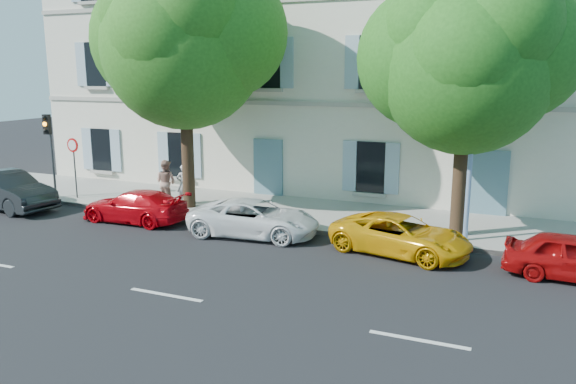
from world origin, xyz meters
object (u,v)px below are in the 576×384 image
at_px(street_lamp, 474,102).
at_px(car_white_coupe, 254,218).
at_px(car_yellow_supercar, 401,235).
at_px(pedestrian_b, 166,182).
at_px(car_red_coupe, 135,206).
at_px(tree_right, 467,68).
at_px(pedestrian_a, 184,184).
at_px(car_dark_sedan, 7,191).
at_px(traffic_light, 49,138).
at_px(road_sign, 74,155).
at_px(tree_left, 184,48).

bearing_deg(street_lamp, car_white_coupe, -166.92).
bearing_deg(car_yellow_supercar, pedestrian_b, 89.55).
xyz_separation_m(car_red_coupe, tree_right, (10.80, 2.22, 4.79)).
bearing_deg(pedestrian_a, car_dark_sedan, -16.33).
bearing_deg(car_dark_sedan, pedestrian_a, -56.74).
bearing_deg(pedestrian_b, traffic_light, 11.54).
distance_m(pedestrian_a, pedestrian_b, 0.71).
bearing_deg(pedestrian_b, road_sign, 9.48).
distance_m(car_yellow_supercar, tree_right, 5.43).
distance_m(car_red_coupe, road_sign, 4.81).
xyz_separation_m(tree_left, street_lamp, (10.27, -0.64, -1.71)).
relative_size(tree_right, pedestrian_b, 4.63).
bearing_deg(pedestrian_a, car_yellow_supercar, 123.93).
height_order(car_yellow_supercar, pedestrian_a, pedestrian_a).
bearing_deg(road_sign, street_lamp, -0.57).
distance_m(tree_left, road_sign, 6.63).
distance_m(tree_right, pedestrian_b, 11.82).
xyz_separation_m(street_lamp, pedestrian_a, (-10.68, 0.93, -3.44)).
bearing_deg(tree_right, pedestrian_b, -179.98).
height_order(traffic_light, street_lamp, street_lamp).
bearing_deg(pedestrian_a, pedestrian_b, -17.62).
bearing_deg(tree_left, pedestrian_a, 145.00).
height_order(street_lamp, pedestrian_b, street_lamp).
height_order(car_yellow_supercar, road_sign, road_sign).
bearing_deg(street_lamp, car_dark_sedan, -173.50).
bearing_deg(tree_left, car_white_coupe, -29.17).
bearing_deg(car_red_coupe, road_sign, -111.71).
distance_m(car_red_coupe, pedestrian_b, 2.27).
bearing_deg(traffic_light, street_lamp, 0.50).
height_order(car_dark_sedan, street_lamp, street_lamp).
xyz_separation_m(car_dark_sedan, car_white_coupe, (10.48, 0.43, -0.15)).
bearing_deg(car_red_coupe, pedestrian_b, -174.66).
height_order(tree_left, tree_right, tree_left).
bearing_deg(pedestrian_b, street_lamp, 179.33).
xyz_separation_m(tree_left, traffic_light, (-6.07, -0.78, -3.46)).
bearing_deg(pedestrian_a, car_white_coupe, 109.35).
bearing_deg(tree_right, road_sign, -178.12).
bearing_deg(street_lamp, car_yellow_supercar, -137.62).
height_order(car_white_coupe, street_lamp, street_lamp).
bearing_deg(car_white_coupe, street_lamp, -82.67).
distance_m(traffic_light, pedestrian_b, 5.33).
bearing_deg(street_lamp, pedestrian_a, 175.05).
xyz_separation_m(car_white_coupe, tree_right, (6.11, 2.15, 4.77)).
xyz_separation_m(car_white_coupe, road_sign, (-8.97, 1.65, 1.35)).
xyz_separation_m(traffic_light, pedestrian_b, (5.02, 0.79, -1.60)).
bearing_deg(car_dark_sedan, car_red_coupe, -77.74).
relative_size(car_red_coupe, traffic_light, 1.15).
distance_m(street_lamp, pedestrian_b, 11.83).
xyz_separation_m(traffic_light, road_sign, (0.93, 0.30, -0.70)).
distance_m(car_red_coupe, traffic_light, 5.79).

